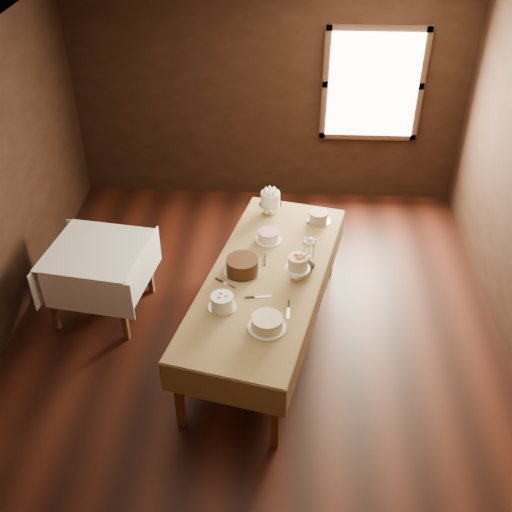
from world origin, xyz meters
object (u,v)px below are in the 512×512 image
object	(u,v)px
display_table	(266,280)
cake_flowers	(298,268)
side_table	(97,257)
cake_swirl	(222,302)
cake_cream	(267,323)
cake_server_b	(288,313)
cake_lattice	(268,237)
cake_server_a	(263,296)
cake_server_c	(265,256)
cake_chocolate	(242,266)
cake_server_d	(304,258)
cake_server_e	(229,285)
flower_vase	(308,264)
cake_meringue	(270,203)
cake_speckled	(319,217)

from	to	relation	value
display_table	cake_flowers	size ratio (longest dim) A/B	11.55
side_table	cake_swirl	xyz separation A→B (m)	(1.36, -0.85, 0.18)
cake_cream	display_table	bearing A→B (deg)	92.80
side_table	cake_server_b	distance (m)	2.15
cake_lattice	cake_server_a	xyz separation A→B (m)	(-0.01, -0.89, -0.04)
cake_flowers	cake_server_c	xyz separation A→B (m)	(-0.32, 0.32, -0.10)
cake_chocolate	cake_server_b	bearing A→B (deg)	-52.43
cake_server_c	cake_server_d	distance (m)	0.38
cake_cream	cake_server_d	bearing A→B (deg)	72.46
cake_server_a	cake_server_e	bearing A→B (deg)	147.43
flower_vase	cake_cream	bearing A→B (deg)	-113.15
cake_flowers	cake_server_c	size ratio (longest dim) A/B	1.02
display_table	cake_meringue	size ratio (longest dim) A/B	9.93
cake_speckled	cake_server_a	bearing A→B (deg)	-112.69
display_table	cake_speckled	bearing A→B (deg)	61.33
cake_server_b	cake_flowers	bearing A→B (deg)	172.31
cake_flowers	cake_server_d	world-z (taller)	cake_flowers
cake_chocolate	cake_cream	world-z (taller)	cake_chocolate
cake_meringue	cake_chocolate	xyz separation A→B (m)	(-0.23, -1.06, -0.05)
cake_server_b	cake_meringue	bearing A→B (deg)	-171.51
cake_flowers	cake_speckled	bearing A→B (deg)	76.98
display_table	side_table	world-z (taller)	display_table
cake_server_e	cake_server_b	bearing A→B (deg)	2.02
side_table	cake_server_b	world-z (taller)	cake_server_b
cake_lattice	cake_server_e	bearing A→B (deg)	-114.17
display_table	cake_server_c	size ratio (longest dim) A/B	11.80
display_table	side_table	bearing A→B (deg)	168.17
cake_speckled	cake_server_a	world-z (taller)	cake_speckled
cake_meringue	cake_flowers	bearing A→B (deg)	-75.24
cake_meringue	cake_cream	xyz separation A→B (m)	(0.04, -1.83, -0.06)
cake_lattice	cake_flowers	size ratio (longest dim) A/B	1.08
cake_chocolate	display_table	bearing A→B (deg)	-9.61
display_table	cake_chocolate	size ratio (longest dim) A/B	6.56
cake_server_a	cake_server_b	bearing A→B (deg)	-50.83
side_table	display_table	bearing A→B (deg)	-11.83
cake_flowers	cake_server_b	xyz separation A→B (m)	(-0.08, -0.52, -0.10)
side_table	cake_server_c	bearing A→B (deg)	-2.17
cake_server_c	cake_meringue	bearing A→B (deg)	-1.72
side_table	flower_vase	bearing A→B (deg)	-7.11
cake_cream	cake_server_d	xyz separation A→B (m)	(0.32, 1.01, -0.05)
cake_speckled	cake_lattice	xyz separation A→B (m)	(-0.52, -0.38, -0.01)
display_table	cake_lattice	bearing A→B (deg)	90.10
cake_server_d	cake_server_e	distance (m)	0.83
cake_lattice	cake_speckled	bearing A→B (deg)	36.30
cake_chocolate	cake_swirl	world-z (taller)	cake_chocolate
cake_server_e	flower_vase	size ratio (longest dim) A/B	1.69
cake_chocolate	cake_server_a	distance (m)	0.43
cake_server_d	side_table	bearing A→B (deg)	149.32
cake_meringue	cake_server_b	world-z (taller)	cake_meringue
cake_server_b	cake_server_e	size ratio (longest dim) A/B	1.00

